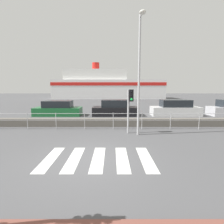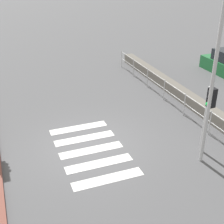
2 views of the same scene
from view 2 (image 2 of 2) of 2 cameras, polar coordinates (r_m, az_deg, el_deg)
ground_plane at (r=12.00m, az=-4.27°, el=-6.16°), size 160.00×160.00×0.00m
crosswalk at (r=11.73m, az=-3.80°, el=-6.95°), size 4.05×2.40×0.01m
seawall at (r=14.26m, az=17.94°, el=-0.58°), size 18.45×0.55×0.54m
harbor_fence at (r=13.57m, az=15.27°, el=0.45°), size 16.64×0.04×1.07m
traffic_light_far at (r=11.18m, az=17.29°, el=1.04°), size 0.34×0.32×2.55m
streetlamp at (r=9.86m, az=17.91°, el=10.49°), size 0.32×1.02×6.44m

